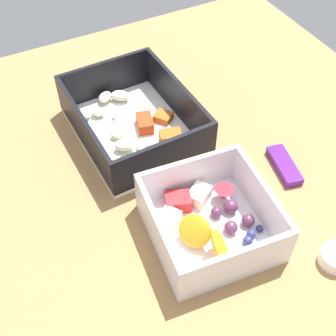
{
  "coord_description": "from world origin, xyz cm",
  "views": [
    {
      "loc": [
        33.94,
        -18.57,
        48.63
      ],
      "look_at": [
        -1.45,
        -0.44,
        4.0
      ],
      "focal_mm": 48.1,
      "sensor_mm": 36.0,
      "label": 1
    }
  ],
  "objects_px": {
    "pasta_container": "(133,122)",
    "fruit_bowl": "(209,222)",
    "candy_bar": "(284,166)",
    "paper_cup_liner": "(336,258)"
  },
  "relations": [
    {
      "from": "pasta_container",
      "to": "fruit_bowl",
      "type": "relative_size",
      "value": 1.31
    },
    {
      "from": "pasta_container",
      "to": "fruit_bowl",
      "type": "bearing_deg",
      "value": 0.64
    },
    {
      "from": "pasta_container",
      "to": "paper_cup_liner",
      "type": "bearing_deg",
      "value": 19.5
    },
    {
      "from": "candy_bar",
      "to": "paper_cup_liner",
      "type": "relative_size",
      "value": 1.85
    },
    {
      "from": "fruit_bowl",
      "to": "candy_bar",
      "type": "xyz_separation_m",
      "value": [
        -0.04,
        0.15,
        -0.02
      ]
    },
    {
      "from": "candy_bar",
      "to": "paper_cup_liner",
      "type": "distance_m",
      "value": 0.15
    },
    {
      "from": "pasta_container",
      "to": "candy_bar",
      "type": "height_order",
      "value": "pasta_container"
    },
    {
      "from": "fruit_bowl",
      "to": "paper_cup_liner",
      "type": "relative_size",
      "value": 4.13
    },
    {
      "from": "paper_cup_liner",
      "to": "candy_bar",
      "type": "bearing_deg",
      "value": 166.09
    },
    {
      "from": "candy_bar",
      "to": "fruit_bowl",
      "type": "bearing_deg",
      "value": -73.72
    }
  ]
}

